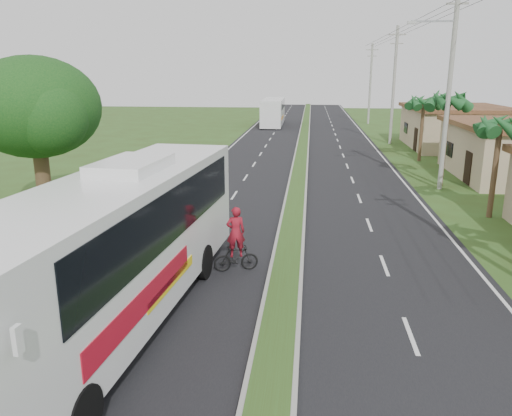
# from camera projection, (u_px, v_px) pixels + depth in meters

# --- Properties ---
(ground) EXTENTS (180.00, 180.00, 0.00)m
(ground) POSITION_uv_depth(u_px,v_px,m) (279.00, 329.00, 13.55)
(ground) COLOR #34481A
(ground) RESTS_ON ground
(road_asphalt) EXTENTS (14.00, 160.00, 0.02)m
(road_asphalt) POSITION_uv_depth(u_px,v_px,m) (298.00, 179.00, 32.74)
(road_asphalt) COLOR black
(road_asphalt) RESTS_ON ground
(median_strip) EXTENTS (1.20, 160.00, 0.18)m
(median_strip) POSITION_uv_depth(u_px,v_px,m) (298.00, 177.00, 32.72)
(median_strip) COLOR gray
(median_strip) RESTS_ON ground
(lane_edge_left) EXTENTS (0.12, 160.00, 0.01)m
(lane_edge_left) POSITION_uv_depth(u_px,v_px,m) (198.00, 177.00, 33.45)
(lane_edge_left) COLOR silver
(lane_edge_left) RESTS_ON ground
(lane_edge_right) EXTENTS (0.12, 160.00, 0.01)m
(lane_edge_right) POSITION_uv_depth(u_px,v_px,m) (403.00, 181.00, 32.04)
(lane_edge_right) COLOR silver
(lane_edge_right) RESTS_ON ground
(shop_far) EXTENTS (8.60, 11.60, 3.82)m
(shop_far) POSITION_uv_depth(u_px,v_px,m) (455.00, 127.00, 46.12)
(shop_far) COLOR tan
(shop_far) RESTS_ON ground
(palm_verge_b) EXTENTS (2.40, 2.40, 5.05)m
(palm_verge_b) POSITION_uv_depth(u_px,v_px,m) (500.00, 126.00, 22.94)
(palm_verge_b) COLOR #473321
(palm_verge_b) RESTS_ON ground
(palm_verge_c) EXTENTS (2.40, 2.40, 5.85)m
(palm_verge_c) POSITION_uv_depth(u_px,v_px,m) (449.00, 101.00, 29.52)
(palm_verge_c) COLOR #473321
(palm_verge_c) RESTS_ON ground
(palm_verge_d) EXTENTS (2.40, 2.40, 5.25)m
(palm_verge_d) POSITION_uv_depth(u_px,v_px,m) (424.00, 102.00, 38.25)
(palm_verge_d) COLOR #473321
(palm_verge_d) RESTS_ON ground
(shade_tree) EXTENTS (6.30, 6.00, 7.54)m
(shade_tree) POSITION_uv_depth(u_px,v_px,m) (33.00, 111.00, 23.12)
(shade_tree) COLOR #473321
(shade_tree) RESTS_ON ground
(utility_pole_b) EXTENTS (3.20, 0.28, 12.00)m
(utility_pole_b) POSITION_uv_depth(u_px,v_px,m) (449.00, 82.00, 28.30)
(utility_pole_b) COLOR gray
(utility_pole_b) RESTS_ON ground
(utility_pole_c) EXTENTS (1.60, 0.28, 11.00)m
(utility_pole_c) POSITION_uv_depth(u_px,v_px,m) (394.00, 84.00, 47.64)
(utility_pole_c) COLOR gray
(utility_pole_c) RESTS_ON ground
(utility_pole_d) EXTENTS (1.60, 0.28, 10.50)m
(utility_pole_d) POSITION_uv_depth(u_px,v_px,m) (370.00, 83.00, 66.89)
(utility_pole_d) COLOR gray
(utility_pole_d) RESTS_ON ground
(coach_bus_main) EXTENTS (3.91, 13.80, 4.40)m
(coach_bus_main) POSITION_uv_depth(u_px,v_px,m) (115.00, 242.00, 13.14)
(coach_bus_main) COLOR white
(coach_bus_main) RESTS_ON ground
(coach_bus_far) EXTENTS (2.74, 11.83, 3.44)m
(coach_bus_far) POSITION_uv_depth(u_px,v_px,m) (273.00, 110.00, 65.81)
(coach_bus_far) COLOR white
(coach_bus_far) RESTS_ON ground
(motorcyclist) EXTENTS (1.62, 0.89, 2.34)m
(motorcyclist) POSITION_uv_depth(u_px,v_px,m) (236.00, 247.00, 17.28)
(motorcyclist) COLOR black
(motorcyclist) RESTS_ON ground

